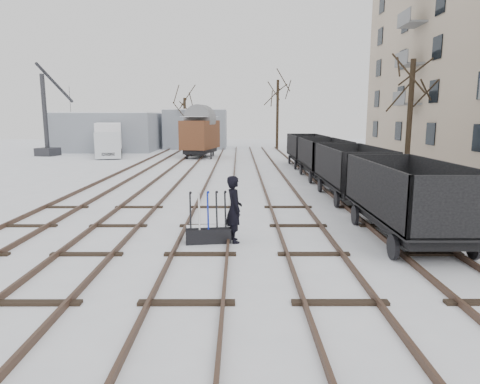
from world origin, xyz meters
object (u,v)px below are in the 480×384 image
Objects in this scene: worker at (234,209)px; box_van_wagon at (200,134)px; ground_frame at (208,233)px; crane at (47,132)px; lorry at (108,139)px; panel_van at (196,144)px; freight_wagon_a at (407,210)px.

worker is 26.75m from box_van_wagon.
crane is (-17.13, 28.54, 1.95)m from ground_frame.
lorry is 8.30m from panel_van.
worker is at bearing -81.56° from lorry.
freight_wagon_a is (5.12, 0.22, -0.09)m from worker.
box_van_wagon is (-2.58, 26.62, 1.84)m from ground_frame.
freight_wagon_a is at bearing -4.53° from ground_frame.
worker is 0.46× the size of panel_van.
panel_van is (-9.29, 30.25, 0.04)m from freight_wagon_a.
panel_van is 0.51× the size of crane.
box_van_wagon is 1.22× the size of panel_van.
crane reaches higher than freight_wagon_a.
crane is at bearing 129.19° from freight_wagon_a.
panel_van is (-4.17, 30.47, -0.05)m from worker.
panel_van is (7.65, 3.15, -0.66)m from lorry.
worker is at bearing -40.93° from crane.
ground_frame is 0.26× the size of freight_wagon_a.
freight_wagon_a is at bearing -58.72° from box_van_wagon.
ground_frame is 29.60m from lorry.
worker is at bearing -69.36° from box_van_wagon.
ground_frame is 0.18× the size of crane.
freight_wagon_a reaches higher than panel_van.
crane reaches higher than panel_van.
panel_van is at bearing 88.70° from ground_frame.
ground_frame is 0.76× the size of worker.
worker is 33.62m from crane.
freight_wagon_a is 1.08× the size of box_van_wagon.
panel_van is 13.93m from crane.
freight_wagon_a is 1.32× the size of panel_van.
panel_van is at bearing -7.02° from worker.
freight_wagon_a is at bearing -72.95° from lorry.
box_van_wagon is 14.68m from crane.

